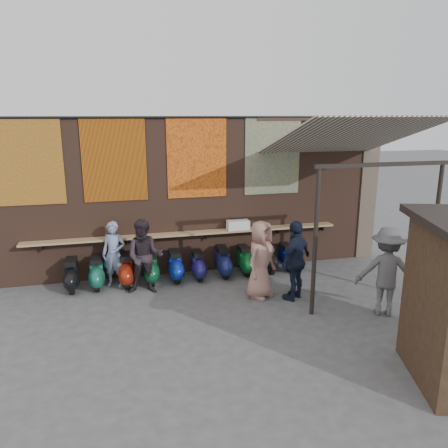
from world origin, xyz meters
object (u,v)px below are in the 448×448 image
object	(u,v)px
scooter_stool_7	(244,260)
diner_right	(145,257)
scooter_stool_5	(198,265)
scooter_stool_2	(126,270)
scooter_stool_1	(97,273)
shopper_navy	(296,260)
scooter_stool_8	(268,258)
diner_left	(114,254)
scooter_stool_9	(287,257)
shopper_grey	(386,272)
shopper_tan	(261,260)
scooter_stool_0	(72,275)
scooter_stool_4	(175,266)
scooter_stool_6	(223,262)
shelf_box	(238,225)
scooter_stool_3	(151,268)

from	to	relation	value
scooter_stool_7	diner_right	world-z (taller)	diner_right
scooter_stool_5	scooter_stool_2	bearing A→B (deg)	-179.66
scooter_stool_1	shopper_navy	distance (m)	4.70
scooter_stool_8	diner_left	distance (m)	3.94
scooter_stool_1	scooter_stool_9	world-z (taller)	scooter_stool_1
shopper_grey	diner_left	bearing A→B (deg)	-2.13
shopper_tan	scooter_stool_1	bearing A→B (deg)	119.45
shopper_grey	scooter_stool_0	bearing A→B (deg)	2.04
scooter_stool_4	scooter_stool_6	world-z (taller)	scooter_stool_6
scooter_stool_4	shelf_box	bearing A→B (deg)	10.02
scooter_stool_2	shopper_navy	xyz separation A→B (m)	(3.65, -1.75, 0.52)
scooter_stool_4	scooter_stool_8	bearing A→B (deg)	0.74
scooter_stool_0	scooter_stool_9	size ratio (longest dim) A/B	1.09
scooter_stool_4	scooter_stool_6	distance (m)	1.23
shopper_grey	shopper_tan	size ratio (longest dim) A/B	1.05
scooter_stool_4	shopper_tan	size ratio (longest dim) A/B	0.44
scooter_stool_9	diner_right	bearing A→B (deg)	-170.35
scooter_stool_5	shopper_navy	bearing A→B (deg)	-43.34
diner_left	shopper_tan	bearing A→B (deg)	-2.18
shelf_box	scooter_stool_7	size ratio (longest dim) A/B	0.75
scooter_stool_3	scooter_stool_8	xyz separation A→B (m)	(3.07, 0.06, -0.02)
scooter_stool_7	shopper_tan	bearing A→B (deg)	-93.23
scooter_stool_8	shopper_navy	xyz separation A→B (m)	(-0.01, -1.81, 0.54)
scooter_stool_2	shopper_tan	bearing A→B (deg)	-26.46
scooter_stool_2	scooter_stool_8	world-z (taller)	scooter_stool_2
scooter_stool_8	scooter_stool_0	bearing A→B (deg)	-179.22
scooter_stool_3	diner_right	world-z (taller)	diner_right
scooter_stool_9	shopper_navy	bearing A→B (deg)	-106.86
scooter_stool_5	scooter_stool_0	bearing A→B (deg)	-179.59
scooter_stool_5	shopper_grey	xyz separation A→B (m)	(3.36, -2.95, 0.59)
scooter_stool_7	shopper_grey	size ratio (longest dim) A/B	0.40
shelf_box	scooter_stool_1	xyz separation A→B (m)	(-3.60, -0.33, -0.88)
shopper_grey	shopper_tan	world-z (taller)	shopper_grey
scooter_stool_9	shopper_grey	distance (m)	3.20
scooter_stool_2	scooter_stool_5	xyz separation A→B (m)	(1.78, 0.01, -0.04)
scooter_stool_3	scooter_stool_7	xyz separation A→B (m)	(2.43, 0.06, -0.03)
scooter_stool_7	scooter_stool_9	size ratio (longest dim) A/B	1.05
scooter_stool_3	scooter_stool_6	world-z (taller)	scooter_stool_3
scooter_stool_0	shopper_grey	bearing A→B (deg)	-24.61
scooter_stool_0	scooter_stool_5	distance (m)	3.03
shopper_tan	scooter_stool_3	bearing A→B (deg)	109.48
scooter_stool_8	diner_right	bearing A→B (deg)	-168.97
shelf_box	diner_right	world-z (taller)	diner_right
scooter_stool_9	scooter_stool_5	bearing A→B (deg)	-178.65
scooter_stool_2	shopper_tan	xyz separation A→B (m)	(2.94, -1.46, 0.51)
scooter_stool_1	scooter_stool_4	size ratio (longest dim) A/B	1.00
shopper_grey	scooter_stool_4	bearing A→B (deg)	-10.31
scooter_stool_0	shopper_navy	world-z (taller)	shopper_navy
scooter_stool_6	shopper_navy	distance (m)	2.22
scooter_stool_1	scooter_stool_7	size ratio (longest dim) A/B	1.04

